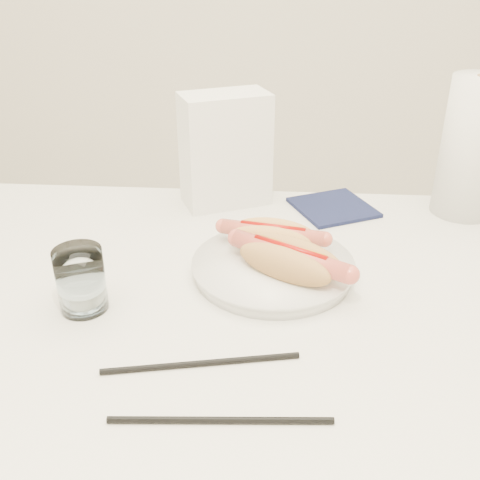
# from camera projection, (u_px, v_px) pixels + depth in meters

# --- Properties ---
(table) EXTENTS (1.20, 0.80, 0.75)m
(table) POSITION_uv_depth(u_px,v_px,m) (243.00, 332.00, 0.84)
(table) COLOR silver
(table) RESTS_ON ground
(plate) EXTENTS (0.31, 0.31, 0.02)m
(plate) POSITION_uv_depth(u_px,v_px,m) (273.00, 269.00, 0.87)
(plate) COLOR silver
(plate) RESTS_ON table
(hotdog_left) EXTENTS (0.17, 0.09, 0.05)m
(hotdog_left) POSITION_uv_depth(u_px,v_px,m) (273.00, 236.00, 0.90)
(hotdog_left) COLOR tan
(hotdog_left) RESTS_ON plate
(hotdog_right) EXTENTS (0.18, 0.14, 0.05)m
(hotdog_right) POSITION_uv_depth(u_px,v_px,m) (290.00, 260.00, 0.83)
(hotdog_right) COLOR #BD8749
(hotdog_right) RESTS_ON plate
(water_glass) EXTENTS (0.07, 0.07, 0.09)m
(water_glass) POSITION_uv_depth(u_px,v_px,m) (81.00, 280.00, 0.78)
(water_glass) COLOR silver
(water_glass) RESTS_ON table
(chopstick_near) EXTENTS (0.24, 0.06, 0.01)m
(chopstick_near) POSITION_uv_depth(u_px,v_px,m) (201.00, 363.00, 0.69)
(chopstick_near) COLOR black
(chopstick_near) RESTS_ON table
(chopstick_far) EXTENTS (0.25, 0.02, 0.01)m
(chopstick_far) POSITION_uv_depth(u_px,v_px,m) (220.00, 420.00, 0.61)
(chopstick_far) COLOR black
(chopstick_far) RESTS_ON table
(napkin_box) EXTENTS (0.18, 0.15, 0.22)m
(napkin_box) POSITION_uv_depth(u_px,v_px,m) (225.00, 150.00, 1.07)
(napkin_box) COLOR silver
(napkin_box) RESTS_ON table
(navy_napkin) EXTENTS (0.18, 0.18, 0.01)m
(navy_napkin) POSITION_uv_depth(u_px,v_px,m) (333.00, 207.00, 1.09)
(navy_napkin) COLOR #111738
(navy_napkin) RESTS_ON table
(paper_towel_roll) EXTENTS (0.14, 0.14, 0.26)m
(paper_towel_roll) POSITION_uv_depth(u_px,v_px,m) (473.00, 148.00, 1.02)
(paper_towel_roll) COLOR silver
(paper_towel_roll) RESTS_ON table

